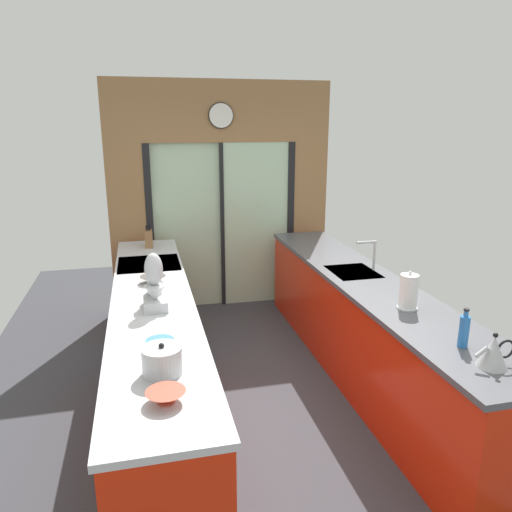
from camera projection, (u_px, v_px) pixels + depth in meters
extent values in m
cube|color=#38383D|center=(257.00, 372.00, 4.50)|extent=(5.04, 7.60, 0.02)
cube|color=olive|center=(220.00, 111.00, 5.55)|extent=(2.64, 0.08, 0.70)
cube|color=#B2D1AD|center=(187.00, 228.00, 5.84)|extent=(0.80, 0.02, 2.00)
cube|color=#B2D1AD|center=(256.00, 225.00, 5.99)|extent=(0.80, 0.02, 2.00)
cube|color=black|center=(150.00, 230.00, 5.72)|extent=(0.08, 0.10, 2.00)
cube|color=black|center=(290.00, 223.00, 6.11)|extent=(0.08, 0.10, 2.00)
cube|color=black|center=(222.00, 226.00, 5.92)|extent=(0.04, 0.10, 2.00)
cube|color=olive|center=(128.00, 231.00, 5.67)|extent=(0.42, 0.08, 2.00)
cube|color=olive|center=(308.00, 222.00, 6.17)|extent=(0.42, 0.08, 2.00)
cylinder|color=white|center=(221.00, 115.00, 5.51)|extent=(0.27, 0.03, 0.27)
torus|color=black|center=(221.00, 115.00, 5.51)|extent=(0.29, 0.02, 0.29)
cube|color=red|center=(159.00, 394.00, 3.31)|extent=(0.58, 2.55, 0.88)
cube|color=red|center=(150.00, 289.00, 5.37)|extent=(0.58, 0.65, 0.88)
cube|color=#BCBCC1|center=(152.00, 299.00, 3.77)|extent=(0.62, 3.80, 0.04)
cube|color=red|center=(364.00, 331.00, 4.30)|extent=(0.58, 3.80, 0.88)
cube|color=#4C4C51|center=(367.00, 282.00, 4.18)|extent=(0.62, 3.80, 0.04)
cube|color=#B7BABC|center=(353.00, 274.00, 4.41)|extent=(0.40, 0.48, 0.05)
cylinder|color=#B7BABC|center=(374.00, 255.00, 4.41)|extent=(0.02, 0.02, 0.28)
cylinder|color=#B7BABC|center=(366.00, 242.00, 4.36)|extent=(0.18, 0.02, 0.02)
cube|color=#B7BABC|center=(152.00, 310.00, 4.78)|extent=(0.58, 0.60, 0.88)
cube|color=black|center=(182.00, 304.00, 4.84)|extent=(0.01, 0.48, 0.28)
cube|color=black|center=(149.00, 265.00, 4.66)|extent=(0.58, 0.60, 0.03)
cylinder|color=#B7BABC|center=(182.00, 279.00, 4.59)|extent=(0.02, 0.04, 0.04)
cylinder|color=#B7BABC|center=(181.00, 273.00, 4.76)|extent=(0.02, 0.04, 0.04)
cylinder|color=#B7BABC|center=(179.00, 268.00, 4.92)|extent=(0.02, 0.04, 0.04)
cylinder|color=#BC4C38|center=(166.00, 401.00, 2.35)|extent=(0.09, 0.09, 0.01)
cone|color=#BC4C38|center=(166.00, 396.00, 2.34)|extent=(0.20, 0.20, 0.05)
cylinder|color=teal|center=(160.00, 348.00, 2.90)|extent=(0.08, 0.08, 0.01)
cone|color=teal|center=(160.00, 344.00, 2.89)|extent=(0.17, 0.17, 0.05)
cylinder|color=#514C47|center=(153.00, 282.00, 4.10)|extent=(0.10, 0.10, 0.01)
cone|color=#514C47|center=(153.00, 279.00, 4.09)|extent=(0.22, 0.22, 0.05)
cube|color=brown|center=(149.00, 239.00, 5.23)|extent=(0.08, 0.14, 0.18)
cylinder|color=black|center=(146.00, 228.00, 5.20)|extent=(0.02, 0.02, 0.07)
cylinder|color=black|center=(148.00, 228.00, 5.20)|extent=(0.02, 0.02, 0.08)
cylinder|color=black|center=(150.00, 227.00, 5.20)|extent=(0.02, 0.02, 0.09)
cube|color=#B7BABC|center=(156.00, 303.00, 3.53)|extent=(0.17, 0.26, 0.08)
cube|color=#B7BABC|center=(154.00, 281.00, 3.59)|extent=(0.10, 0.08, 0.20)
ellipsoid|color=#B7BABC|center=(154.00, 269.00, 3.45)|extent=(0.13, 0.12, 0.24)
cone|color=#B7BABC|center=(155.00, 294.00, 3.48)|extent=(0.15, 0.15, 0.13)
cylinder|color=#B7BABC|center=(162.00, 361.00, 2.60)|extent=(0.22, 0.22, 0.14)
cylinder|color=#B7BABC|center=(162.00, 348.00, 2.58)|extent=(0.22, 0.22, 0.01)
sphere|color=black|center=(161.00, 346.00, 2.58)|extent=(0.03, 0.03, 0.03)
cone|color=#B7BABC|center=(493.00, 352.00, 2.67)|extent=(0.17, 0.17, 0.18)
sphere|color=black|center=(496.00, 335.00, 2.64)|extent=(0.03, 0.03, 0.03)
cylinder|color=#B7BABC|center=(482.00, 352.00, 2.65)|extent=(0.08, 0.02, 0.07)
torus|color=black|center=(506.00, 349.00, 2.69)|extent=(0.11, 0.01, 0.11)
cylinder|color=#286BB7|center=(464.00, 332.00, 2.91)|extent=(0.06, 0.06, 0.19)
cylinder|color=#286BB7|center=(466.00, 314.00, 2.88)|extent=(0.03, 0.03, 0.04)
cylinder|color=black|center=(467.00, 310.00, 2.87)|extent=(0.03, 0.03, 0.01)
cylinder|color=#B7BABC|center=(407.00, 308.00, 3.53)|extent=(0.15, 0.15, 0.01)
cylinder|color=white|center=(409.00, 291.00, 3.49)|extent=(0.13, 0.13, 0.25)
sphere|color=#B7BABC|center=(410.00, 273.00, 3.46)|extent=(0.03, 0.03, 0.03)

